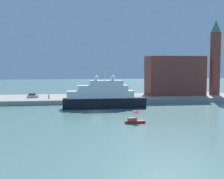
# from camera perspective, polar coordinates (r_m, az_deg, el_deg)

# --- Properties ---
(ground) EXTENTS (400.00, 400.00, 0.00)m
(ground) POSITION_cam_1_polar(r_m,az_deg,el_deg) (85.59, -2.88, -4.10)
(ground) COLOR slate
(quay_dock) EXTENTS (110.00, 22.56, 1.46)m
(quay_dock) POSITION_cam_1_polar(r_m,az_deg,el_deg) (112.47, -4.18, -1.67)
(quay_dock) COLOR gray
(quay_dock) RESTS_ON ground
(large_yacht) EXTENTS (24.67, 3.77, 11.91)m
(large_yacht) POSITION_cam_1_polar(r_m,az_deg,el_deg) (91.61, -1.61, -1.40)
(large_yacht) COLOR black
(large_yacht) RESTS_ON ground
(small_motorboat) EXTENTS (4.38, 1.68, 2.88)m
(small_motorboat) POSITION_cam_1_polar(r_m,az_deg,el_deg) (68.69, 4.24, -5.43)
(small_motorboat) COLOR #B22319
(small_motorboat) RESTS_ON ground
(harbor_building) EXTENTS (21.41, 10.13, 14.74)m
(harbor_building) POSITION_cam_1_polar(r_m,az_deg,el_deg) (120.67, 11.48, 2.53)
(harbor_building) COLOR brown
(harbor_building) RESTS_ON quay_dock
(bell_tower) EXTENTS (3.73, 3.73, 28.29)m
(bell_tower) POSITION_cam_1_polar(r_m,az_deg,el_deg) (124.13, 18.51, 6.13)
(bell_tower) COLOR brown
(bell_tower) RESTS_ON quay_dock
(parked_car) EXTENTS (4.01, 1.61, 1.52)m
(parked_car) POSITION_cam_1_polar(r_m,az_deg,el_deg) (111.28, -14.42, -1.15)
(parked_car) COLOR silver
(parked_car) RESTS_ON quay_dock
(person_figure) EXTENTS (0.36, 0.36, 1.58)m
(person_figure) POSITION_cam_1_polar(r_m,az_deg,el_deg) (106.47, -11.57, -1.30)
(person_figure) COLOR #4C4C4C
(person_figure) RESTS_ON quay_dock
(mooring_bollard) EXTENTS (0.39, 0.39, 0.78)m
(mooring_bollard) POSITION_cam_1_polar(r_m,az_deg,el_deg) (103.16, -0.10, -1.59)
(mooring_bollard) COLOR black
(mooring_bollard) RESTS_ON quay_dock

